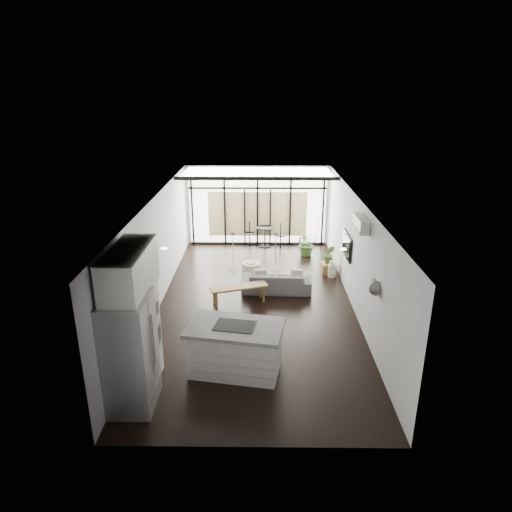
{
  "coord_description": "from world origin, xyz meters",
  "views": [
    {
      "loc": [
        0.13,
        -10.69,
        5.34
      ],
      "look_at": [
        0.0,
        0.3,
        1.25
      ],
      "focal_mm": 32.0,
      "sensor_mm": 36.0,
      "label": 1
    }
  ],
  "objects_px": {
    "sofa": "(277,278)",
    "pouf": "(251,270)",
    "island": "(235,348)",
    "tv": "(347,246)",
    "fridge": "(129,353)",
    "milk_can": "(332,269)",
    "console_bench": "(239,295)"
  },
  "relations": [
    {
      "from": "tv",
      "to": "fridge",
      "type": "bearing_deg",
      "value": -132.9
    },
    {
      "from": "tv",
      "to": "pouf",
      "type": "bearing_deg",
      "value": 161.32
    },
    {
      "from": "fridge",
      "to": "pouf",
      "type": "xyz_separation_m",
      "value": [
        1.98,
        5.84,
        -0.82
      ]
    },
    {
      "from": "console_bench",
      "to": "tv",
      "type": "relative_size",
      "value": 1.35
    },
    {
      "from": "fridge",
      "to": "tv",
      "type": "bearing_deg",
      "value": 47.1
    },
    {
      "from": "island",
      "to": "tv",
      "type": "bearing_deg",
      "value": 64.21
    },
    {
      "from": "sofa",
      "to": "console_bench",
      "type": "height_order",
      "value": "sofa"
    },
    {
      "from": "fridge",
      "to": "pouf",
      "type": "bearing_deg",
      "value": 71.27
    },
    {
      "from": "pouf",
      "to": "tv",
      "type": "relative_size",
      "value": 0.5
    },
    {
      "from": "milk_can",
      "to": "tv",
      "type": "xyz_separation_m",
      "value": [
        0.21,
        -0.91,
        1.06
      ]
    },
    {
      "from": "pouf",
      "to": "tv",
      "type": "distance_m",
      "value": 2.97
    },
    {
      "from": "sofa",
      "to": "pouf",
      "type": "distance_m",
      "value": 1.25
    },
    {
      "from": "pouf",
      "to": "console_bench",
      "type": "bearing_deg",
      "value": -99.04
    },
    {
      "from": "milk_can",
      "to": "pouf",
      "type": "bearing_deg",
      "value": -179.34
    },
    {
      "from": "console_bench",
      "to": "fridge",
      "type": "bearing_deg",
      "value": -130.9
    },
    {
      "from": "pouf",
      "to": "milk_can",
      "type": "height_order",
      "value": "milk_can"
    },
    {
      "from": "pouf",
      "to": "sofa",
      "type": "bearing_deg",
      "value": -54.11
    },
    {
      "from": "sofa",
      "to": "console_bench",
      "type": "bearing_deg",
      "value": 40.31
    },
    {
      "from": "sofa",
      "to": "milk_can",
      "type": "distance_m",
      "value": 1.98
    },
    {
      "from": "fridge",
      "to": "console_bench",
      "type": "relative_size",
      "value": 1.39
    },
    {
      "from": "tv",
      "to": "console_bench",
      "type": "bearing_deg",
      "value": -163.1
    },
    {
      "from": "fridge",
      "to": "sofa",
      "type": "relative_size",
      "value": 1.08
    },
    {
      "from": "island",
      "to": "tv",
      "type": "height_order",
      "value": "tv"
    },
    {
      "from": "console_bench",
      "to": "milk_can",
      "type": "bearing_deg",
      "value": 15.46
    },
    {
      "from": "island",
      "to": "sofa",
      "type": "height_order",
      "value": "island"
    },
    {
      "from": "island",
      "to": "fridge",
      "type": "relative_size",
      "value": 0.89
    },
    {
      "from": "island",
      "to": "fridge",
      "type": "height_order",
      "value": "fridge"
    },
    {
      "from": "console_bench",
      "to": "pouf",
      "type": "height_order",
      "value": "console_bench"
    },
    {
      "from": "fridge",
      "to": "console_bench",
      "type": "xyz_separation_m",
      "value": [
        1.7,
        4.07,
        -0.8
      ]
    },
    {
      "from": "fridge",
      "to": "milk_can",
      "type": "distance_m",
      "value": 7.37
    },
    {
      "from": "pouf",
      "to": "island",
      "type": "bearing_deg",
      "value": -92.47
    },
    {
      "from": "pouf",
      "to": "milk_can",
      "type": "relative_size",
      "value": 1.13
    }
  ]
}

